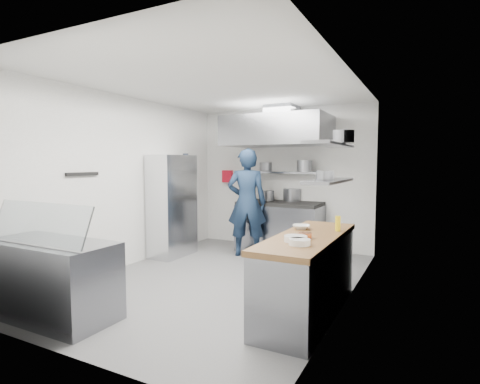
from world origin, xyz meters
The scene contains 35 objects.
floor centered at (0.00, 0.00, 0.00)m, with size 5.00×5.00×0.00m, color #535356.
ceiling centered at (0.00, 0.00, 2.80)m, with size 5.00×5.00×0.00m, color silver.
wall_back centered at (0.00, 2.50, 1.40)m, with size 3.60×0.02×2.80m, color white.
wall_front centered at (0.00, -2.50, 1.40)m, with size 3.60×0.02×2.80m, color white.
wall_left centered at (-1.80, 0.00, 1.40)m, with size 5.00×0.02×2.80m, color white.
wall_right centered at (1.80, 0.00, 1.40)m, with size 5.00×0.02×2.80m, color white.
gas_range centered at (0.10, 2.10, 0.45)m, with size 1.60×0.80×0.90m, color gray.
cooktop centered at (0.10, 2.10, 0.93)m, with size 1.57×0.78×0.06m, color black.
stock_pot_left centered at (-0.21, 2.22, 1.06)m, with size 0.26×0.26×0.20m, color slate.
stock_pot_mid centered at (0.22, 2.44, 1.08)m, with size 0.35×0.35×0.24m, color slate.
over_range_shelf centered at (0.10, 2.34, 1.52)m, with size 1.60×0.30×0.04m, color gray.
shelf_pot_a centered at (-0.38, 2.51, 1.63)m, with size 0.27×0.27×0.18m, color slate.
shelf_pot_b centered at (0.54, 2.23, 1.65)m, with size 0.28×0.28×0.22m, color slate.
extractor_hood centered at (0.10, 1.93, 2.30)m, with size 1.90×1.15×0.55m, color gray.
hood_duct centered at (0.10, 2.15, 2.68)m, with size 0.55×0.55×0.24m, color slate.
red_firebox centered at (-1.25, 2.44, 1.42)m, with size 0.22×0.10×0.26m, color #B50E21.
chef centered at (-0.32, 1.49, 0.98)m, with size 0.72×0.47×1.97m, color #14243C.
wire_rack centered at (-1.53, 0.85, 0.93)m, with size 0.50×0.90×1.85m, color silver.
rack_bin_a centered at (-1.53, 1.07, 0.80)m, with size 0.18×0.22×0.20m, color white.
rack_bin_b centered at (-1.53, 1.34, 1.30)m, with size 0.15×0.19×0.17m, color yellow.
rack_jar centered at (-1.48, 1.22, 1.80)m, with size 0.10×0.10×0.18m, color black.
knife_strip centered at (-1.78, -0.90, 1.55)m, with size 0.04×0.55×0.05m, color black.
prep_counter_base centered at (1.48, -0.60, 0.42)m, with size 0.62×2.00×0.84m, color gray.
prep_counter_top centered at (1.48, -0.60, 0.87)m, with size 0.65×2.04×0.06m, color brown.
plate_stack_a centered at (1.55, -1.14, 0.93)m, with size 0.21×0.21×0.06m, color white.
plate_stack_b centered at (1.47, -1.00, 0.93)m, with size 0.24×0.24×0.06m, color white.
copper_pan centered at (1.50, -0.79, 0.93)m, with size 0.14×0.14×0.06m, color #C86938.
squeeze_bottle centered at (1.72, -0.20, 0.99)m, with size 0.06×0.06×0.18m, color yellow.
mixing_bowl centered at (1.29, -0.27, 0.93)m, with size 0.21×0.21×0.05m, color white.
wall_shelf_lower centered at (1.64, -0.30, 1.50)m, with size 0.30×1.30×0.04m, color gray.
wall_shelf_upper centered at (1.64, -0.30, 1.92)m, with size 0.30×1.30×0.04m, color gray.
shelf_pot_c centered at (1.60, -0.38, 1.57)m, with size 0.21×0.21×0.10m, color slate.
shelf_pot_d centered at (1.77, -0.25, 2.01)m, with size 0.24×0.24×0.14m, color slate.
display_case centered at (-1.00, -2.00, 0.42)m, with size 1.50×0.70×0.85m, color gray.
display_glass centered at (-1.00, -2.12, 1.07)m, with size 1.47×0.02×0.45m, color silver.
Camera 1 is at (2.69, -4.64, 1.71)m, focal length 28.00 mm.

